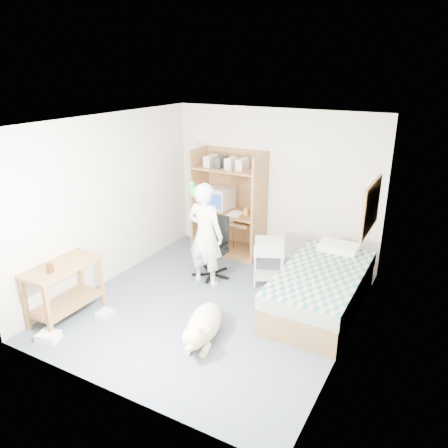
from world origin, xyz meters
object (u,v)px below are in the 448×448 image
dog (203,325)px  office_chair (213,255)px  bed (321,289)px  computer_hutch (230,207)px  person (205,235)px  printer_cart (269,262)px  side_desk (64,283)px

dog → office_chair: bearing=100.7°
bed → computer_hutch: bearing=150.7°
person → bed: bearing=-173.4°
computer_hutch → dog: computer_hutch is taller
printer_cart → computer_hutch: bearing=119.3°
computer_hutch → side_desk: bearing=-106.1°
person → printer_cart: bearing=-149.9°
computer_hutch → dog: 2.77m
printer_cart → person: bearing=-176.1°
office_chair → dog: bearing=-61.7°
computer_hutch → office_chair: bearing=-77.2°
side_desk → printer_cart: size_ratio=1.77×
person → office_chair: bearing=-78.8°
computer_hutch → bed: size_ratio=0.89×
computer_hutch → bed: computer_hutch is taller
bed → printer_cart: bearing=161.3°
bed → office_chair: office_chair is taller
printer_cart → dog: bearing=-118.1°
dog → printer_cart: 1.70m
dog → printer_cart: printer_cart is taller
side_desk → person: bearing=56.4°
bed → side_desk: 3.39m
bed → office_chair: size_ratio=2.12×
bed → office_chair: bearing=174.7°
person → printer_cart: (0.83, 0.44, -0.43)m
bed → dog: bed is taller
office_chair → printer_cart: (0.88, 0.14, 0.02)m
office_chair → person: person is taller
office_chair → person: (0.05, -0.30, 0.45)m
bed → side_desk: (-2.85, -1.82, 0.21)m
bed → office_chair: 1.79m
dog → computer_hutch: bearing=95.8°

